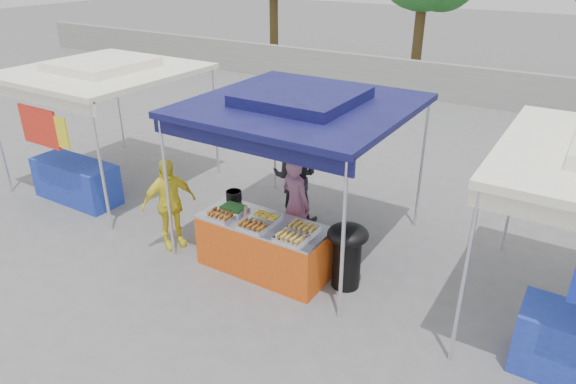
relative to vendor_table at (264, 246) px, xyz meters
The scene contains 20 objects.
ground_plane 0.44m from the vendor_table, 90.00° to the left, with size 80.00×80.00×0.00m, color slate.
back_wall 11.10m from the vendor_table, 90.00° to the left, with size 40.00×0.25×1.20m, color gray.
main_canopy 2.22m from the vendor_table, 90.00° to the left, with size 3.20×3.20×2.57m.
neighbor_stall_left 4.70m from the vendor_table, behind, with size 3.20×3.20×2.57m.
vendor_table is the anchor object (origin of this frame).
food_tray_fl 0.80m from the vendor_table, 158.68° to the right, with size 0.42×0.30×0.07m.
food_tray_fm 0.52m from the vendor_table, 93.36° to the right, with size 0.42×0.30×0.07m.
food_tray_fr 0.81m from the vendor_table, 21.11° to the right, with size 0.42×0.30×0.07m.
food_tray_bl 0.75m from the vendor_table, behind, with size 0.42×0.30×0.07m.
food_tray_bm 0.47m from the vendor_table, 99.71° to the left, with size 0.42×0.30×0.07m.
food_tray_br 0.78m from the vendor_table, ahead, with size 0.42×0.30×0.07m.
cooking_pot 1.02m from the vendor_table, 156.29° to the left, with size 0.25×0.25×0.15m, color black.
skewer_cup 0.54m from the vendor_table, 136.35° to the right, with size 0.07×0.07×0.09m, color silver.
wok_burner 1.29m from the vendor_table, 13.86° to the left, with size 0.60×0.60×1.00m.
crate_left 0.70m from the vendor_table, 122.69° to the left, with size 0.52×0.36×0.31m, color #162BB9.
crate_right 0.69m from the vendor_table, 56.18° to the left, with size 0.44×0.31×0.26m, color #162BB9.
crate_stacked 0.63m from the vendor_table, 56.18° to the left, with size 0.43×0.30×0.26m, color #162BB9.
vendor_woman 0.91m from the vendor_table, 85.12° to the left, with size 0.58×0.38×1.60m, color #9C6389.
helper_man 1.75m from the vendor_table, 104.86° to the left, with size 0.83×0.65×1.71m, color #222227.
customer_person 1.75m from the vendor_table, behind, with size 0.91×0.38×1.55m, color #FFF338.
Camera 1 is at (3.84, -5.56, 4.51)m, focal length 32.00 mm.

